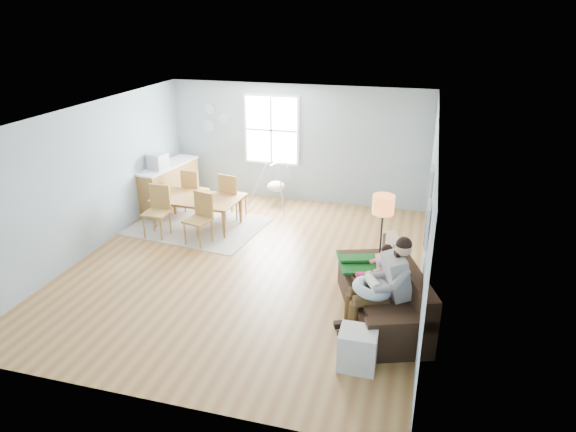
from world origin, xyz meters
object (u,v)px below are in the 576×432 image
(father, at_px, (384,282))
(storage_cube, at_px, (357,349))
(sofa, at_px, (386,298))
(chair_ne, at_px, (231,193))
(toddler, at_px, (379,266))
(chair_sw, at_px, (158,207))
(chair_nw, at_px, (193,188))
(counter, at_px, (169,185))
(monitor, at_px, (158,161))
(dining_table, at_px, (197,212))
(baby_swing, at_px, (276,186))
(floor_lamp, at_px, (383,213))
(chair_se, at_px, (200,215))

(father, distance_m, storage_cube, 1.06)
(sofa, distance_m, chair_ne, 4.66)
(toddler, xyz_separation_m, chair_sw, (-4.52, 1.64, -0.14))
(chair_nw, height_order, counter, chair_nw)
(monitor, bearing_deg, father, -32.25)
(dining_table, xyz_separation_m, counter, (-1.10, 0.90, 0.19))
(counter, distance_m, baby_swing, 2.44)
(baby_swing, bearing_deg, dining_table, -125.16)
(storage_cube, bearing_deg, counter, 137.59)
(sofa, relative_size, floor_lamp, 1.41)
(storage_cube, height_order, chair_se, chair_se)
(floor_lamp, height_order, chair_ne, floor_lamp)
(sofa, xyz_separation_m, father, (-0.02, -0.33, 0.45))
(toddler, bearing_deg, chair_se, 156.75)
(sofa, xyz_separation_m, toddler, (-0.14, 0.16, 0.43))
(floor_lamp, bearing_deg, counter, 152.62)
(storage_cube, height_order, dining_table, dining_table)
(chair_se, xyz_separation_m, counter, (-1.51, 1.60, -0.07))
(father, xyz_separation_m, toddler, (-0.12, 0.50, -0.02))
(father, bearing_deg, chair_sw, 155.27)
(toddler, distance_m, chair_ne, 4.44)
(floor_lamp, relative_size, baby_swing, 1.41)
(sofa, distance_m, chair_sw, 5.01)
(father, xyz_separation_m, chair_se, (-3.68, 2.02, -0.18))
(chair_nw, bearing_deg, chair_se, -59.88)
(chair_sw, bearing_deg, dining_table, 46.51)
(storage_cube, distance_m, chair_sw, 5.38)
(floor_lamp, bearing_deg, chair_ne, 145.99)
(father, xyz_separation_m, dining_table, (-4.09, 2.72, -0.45))
(father, xyz_separation_m, chair_nw, (-4.49, 3.42, -0.19))
(floor_lamp, relative_size, storage_cube, 3.14)
(floor_lamp, height_order, dining_table, floor_lamp)
(father, bearing_deg, counter, 145.03)
(father, xyz_separation_m, chair_ne, (-3.55, 3.31, -0.17))
(father, distance_m, chair_nw, 5.65)
(chair_sw, xyz_separation_m, chair_ne, (1.09, 1.17, -0.00))
(chair_se, distance_m, baby_swing, 2.54)
(floor_lamp, distance_m, monitor, 5.54)
(sofa, height_order, dining_table, sofa)
(father, distance_m, chair_sw, 5.11)
(chair_sw, xyz_separation_m, baby_swing, (1.76, 2.29, -0.15))
(chair_nw, bearing_deg, monitor, -170.04)
(baby_swing, bearing_deg, monitor, -154.03)
(dining_table, height_order, monitor, monitor)
(toddler, xyz_separation_m, floor_lamp, (-0.04, 0.53, 0.63))
(floor_lamp, xyz_separation_m, chair_sw, (-4.48, 1.11, -0.78))
(storage_cube, distance_m, chair_ne, 5.39)
(father, bearing_deg, storage_cube, -103.45)
(chair_se, bearing_deg, storage_cube, -40.32)
(father, relative_size, dining_table, 0.81)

